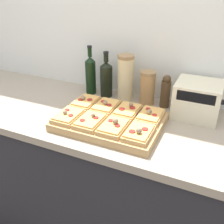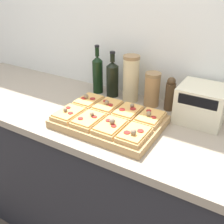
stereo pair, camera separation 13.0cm
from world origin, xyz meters
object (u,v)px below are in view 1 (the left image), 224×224
object	(u,v)px
grain_jar_short	(147,88)
pepper_mill	(166,92)
grain_jar_tall	(125,78)
toaster_oven	(197,99)
cutting_board	(109,122)
olive_oil_bottle	(91,74)
wine_bottle	(106,78)

from	to	relation	value
grain_jar_short	pepper_mill	size ratio (longest dim) A/B	1.03
grain_jar_tall	toaster_oven	world-z (taller)	grain_jar_tall
grain_jar_short	toaster_oven	world-z (taller)	grain_jar_short
grain_jar_short	cutting_board	bearing A→B (deg)	-106.23
olive_oil_bottle	wine_bottle	bearing A→B (deg)	0.00
grain_jar_short	pepper_mill	distance (m)	0.10
wine_bottle	grain_jar_tall	size ratio (longest dim) A/B	1.02
cutting_board	grain_jar_short	bearing A→B (deg)	73.77
pepper_mill	toaster_oven	bearing A→B (deg)	-10.42
olive_oil_bottle	grain_jar_tall	xyz separation A→B (m)	(0.23, 0.00, 0.01)
olive_oil_bottle	wine_bottle	size ratio (longest dim) A/B	1.08
olive_oil_bottle	wine_bottle	xyz separation A→B (m)	(0.11, 0.00, -0.01)
grain_jar_short	pepper_mill	world-z (taller)	grain_jar_short
olive_oil_bottle	toaster_oven	size ratio (longest dim) A/B	1.19
wine_bottle	grain_jar_tall	xyz separation A→B (m)	(0.12, 0.00, 0.02)
pepper_mill	wine_bottle	bearing A→B (deg)	180.00
olive_oil_bottle	toaster_oven	bearing A→B (deg)	-2.86
grain_jar_tall	toaster_oven	xyz separation A→B (m)	(0.41, -0.03, -0.04)
cutting_board	grain_jar_tall	size ratio (longest dim) A/B	1.87
grain_jar_short	pepper_mill	xyz separation A→B (m)	(0.10, -0.00, -0.00)
grain_jar_tall	grain_jar_short	bearing A→B (deg)	0.00
grain_jar_tall	toaster_oven	distance (m)	0.42
olive_oil_bottle	pepper_mill	world-z (taller)	olive_oil_bottle
cutting_board	olive_oil_bottle	distance (m)	0.43
pepper_mill	toaster_oven	xyz separation A→B (m)	(0.17, -0.03, 0.00)
grain_jar_tall	toaster_oven	size ratio (longest dim) A/B	1.07
grain_jar_tall	wine_bottle	bearing A→B (deg)	180.00
cutting_board	toaster_oven	distance (m)	0.47
cutting_board	pepper_mill	xyz separation A→B (m)	(0.20, 0.31, 0.07)
olive_oil_bottle	pepper_mill	bearing A→B (deg)	-0.00
wine_bottle	toaster_oven	world-z (taller)	wine_bottle
cutting_board	toaster_oven	world-z (taller)	toaster_oven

